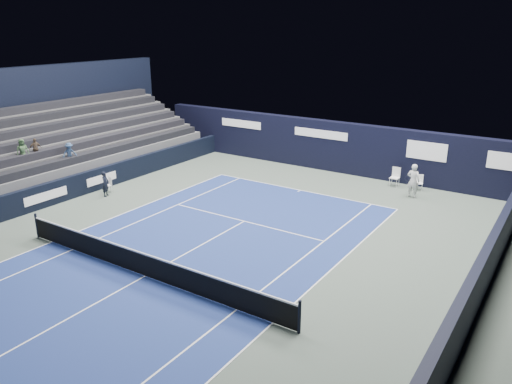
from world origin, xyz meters
TOP-DOWN VIEW (x-y plane):
  - ground at (0.00, 2.00)m, footprint 48.00×48.00m
  - court_surface at (0.00, 0.00)m, footprint 10.97×23.77m
  - enclosure_wall_right at (10.50, 6.00)m, footprint 0.30×22.00m
  - folding_chair_back_a at (4.10, 15.52)m, footprint 0.50×0.48m
  - folding_chair_back_b at (5.45, 15.58)m, footprint 0.47×0.46m
  - line_judge_chair at (-8.60, 5.85)m, footprint 0.47×0.46m
  - line_judge at (-8.25, 5.33)m, footprint 0.49×0.58m
  - court_markings at (0.00, 0.00)m, footprint 11.03×23.83m
  - tennis_net at (0.00, 0.00)m, footprint 12.90×0.10m
  - back_sponsor_wall at (0.01, 16.50)m, footprint 26.00×0.63m
  - side_barrier_left at (-9.50, 5.97)m, footprint 0.33×22.00m
  - spectator_stand at (-13.27, 6.99)m, footprint 6.00×18.00m
  - tennis_player at (5.50, 14.14)m, footprint 0.69×0.85m

SIDE VIEW (x-z plane):
  - ground at x=0.00m, z-range 0.00..0.00m
  - court_surface at x=0.00m, z-range 0.00..0.01m
  - court_markings at x=0.00m, z-range 0.01..0.01m
  - line_judge_chair at x=-8.60m, z-range 0.06..0.92m
  - folding_chair_back_b at x=5.45m, z-range 0.06..0.93m
  - tennis_net at x=0.00m, z-range -0.04..1.06m
  - side_barrier_left at x=-9.50m, z-range 0.00..1.20m
  - folding_chair_back_a at x=4.10m, z-range 0.08..1.16m
  - line_judge at x=-8.25m, z-range 0.00..1.36m
  - enclosure_wall_right at x=10.50m, z-range 0.00..1.80m
  - tennis_player at x=5.50m, z-range 0.00..1.83m
  - back_sponsor_wall at x=0.01m, z-range 0.00..3.10m
  - spectator_stand at x=-13.27m, z-range -1.25..5.15m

